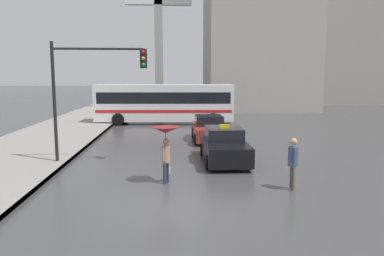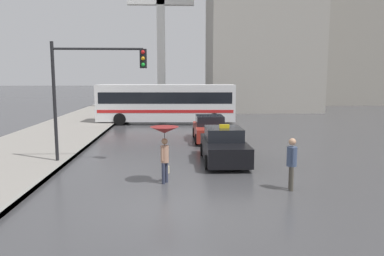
# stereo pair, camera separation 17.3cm
# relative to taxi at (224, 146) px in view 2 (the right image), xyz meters

# --- Properties ---
(ground_plane) EXTENTS (300.00, 300.00, 0.00)m
(ground_plane) POSITION_rel_taxi_xyz_m (-1.98, -6.03, -0.70)
(ground_plane) COLOR #424244
(taxi) EXTENTS (1.91, 4.29, 1.68)m
(taxi) POSITION_rel_taxi_xyz_m (0.00, 0.00, 0.00)
(taxi) COLOR black
(taxi) RESTS_ON ground_plane
(sedan_red) EXTENTS (1.91, 4.18, 1.47)m
(sedan_red) POSITION_rel_taxi_xyz_m (-0.10, 5.65, -0.03)
(sedan_red) COLOR #A52D23
(sedan_red) RESTS_ON ground_plane
(city_bus) EXTENTS (11.03, 3.04, 3.14)m
(city_bus) POSITION_rel_taxi_xyz_m (-2.86, 13.88, 1.05)
(city_bus) COLOR silver
(city_bus) RESTS_ON ground_plane
(pedestrian_with_umbrella) EXTENTS (1.01, 1.01, 2.04)m
(pedestrian_with_umbrella) POSITION_rel_taxi_xyz_m (-2.55, -3.29, 0.94)
(pedestrian_with_umbrella) COLOR #2D3347
(pedestrian_with_umbrella) RESTS_ON ground_plane
(pedestrian_man) EXTENTS (0.37, 0.49, 1.76)m
(pedestrian_man) POSITION_rel_taxi_xyz_m (1.70, -4.31, 0.36)
(pedestrian_man) COLOR #4C473D
(pedestrian_man) RESTS_ON ground_plane
(traffic_light) EXTENTS (3.99, 0.38, 5.24)m
(traffic_light) POSITION_rel_taxi_xyz_m (-5.64, -0.22, 2.98)
(traffic_light) COLOR black
(traffic_light) RESTS_ON ground_plane
(building_tower_near) EXTENTS (11.70, 9.32, 23.74)m
(building_tower_near) POSITION_rel_taxi_xyz_m (7.55, 26.17, 11.17)
(building_tower_near) COLOR #A39E93
(building_tower_near) RESTS_ON ground_plane
(monument_cross) EXTENTS (7.43, 0.90, 16.88)m
(monument_cross) POSITION_rel_taxi_xyz_m (-3.67, 27.07, 8.87)
(monument_cross) COLOR white
(monument_cross) RESTS_ON ground_plane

